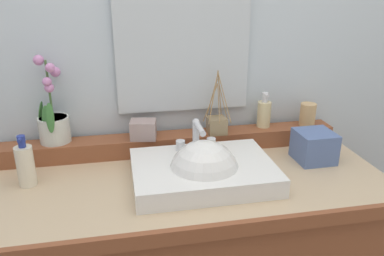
{
  "coord_description": "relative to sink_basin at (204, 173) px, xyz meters",
  "views": [
    {
      "loc": [
        -0.2,
        -1.13,
        1.49
      ],
      "look_at": [
        0.02,
        -0.01,
        1.05
      ],
      "focal_mm": 36.15,
      "sensor_mm": 36.0,
      "label": 1
    }
  ],
  "objects": [
    {
      "name": "soap_dispenser",
      "position": [
        0.31,
        0.28,
        0.09
      ],
      "size": [
        0.05,
        0.06,
        0.14
      ],
      "color": "beige",
      "rests_on": "back_ledge"
    },
    {
      "name": "trinket_box",
      "position": [
        -0.17,
        0.25,
        0.07
      ],
      "size": [
        0.1,
        0.09,
        0.07
      ],
      "primitive_type": "cube",
      "rotation": [
        0.0,
        0.0,
        -0.17
      ],
      "color": "gray",
      "rests_on": "back_ledge"
    },
    {
      "name": "reed_diffuser",
      "position": [
        0.11,
        0.24,
        0.07
      ],
      "size": [
        0.1,
        0.11,
        0.24
      ],
      "color": "#897451",
      "rests_on": "back_ledge"
    },
    {
      "name": "potted_plant",
      "position": [
        -0.49,
        0.28,
        0.12
      ],
      "size": [
        0.11,
        0.12,
        0.32
      ],
      "color": "silver",
      "rests_on": "back_ledge"
    },
    {
      "name": "mirror",
      "position": [
        -0.01,
        0.32,
        0.35
      ],
      "size": [
        0.5,
        0.02,
        0.46
      ],
      "primitive_type": "cube",
      "color": "silver"
    },
    {
      "name": "tumbler_cup",
      "position": [
        0.49,
        0.25,
        0.08
      ],
      "size": [
        0.06,
        0.06,
        0.09
      ],
      "primitive_type": "cylinder",
      "color": "tan",
      "rests_on": "back_ledge"
    },
    {
      "name": "tissue_box",
      "position": [
        0.43,
        0.08,
        0.03
      ],
      "size": [
        0.13,
        0.13,
        0.11
      ],
      "primitive_type": "cube",
      "rotation": [
        0.0,
        0.0,
        0.01
      ],
      "color": "#50679B",
      "rests_on": "vanity_cabinet"
    },
    {
      "name": "back_ledge",
      "position": [
        -0.05,
        0.26,
        0.0
      ],
      "size": [
        1.27,
        0.1,
        0.07
      ],
      "primitive_type": "cube",
      "color": "brown",
      "rests_on": "vanity_cabinet"
    },
    {
      "name": "lotion_bottle",
      "position": [
        -0.56,
        0.09,
        0.04
      ],
      "size": [
        0.06,
        0.06,
        0.17
      ],
      "color": "beige",
      "rests_on": "vanity_cabinet"
    },
    {
      "name": "sink_basin",
      "position": [
        0.0,
        0.0,
        0.0
      ],
      "size": [
        0.46,
        0.33,
        0.26
      ],
      "color": "white",
      "rests_on": "vanity_cabinet"
    },
    {
      "name": "wall_back",
      "position": [
        -0.05,
        0.43,
        0.4
      ],
      "size": [
        3.18,
        0.2,
        2.61
      ],
      "primitive_type": "cube",
      "color": "silver",
      "rests_on": "ground"
    }
  ]
}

